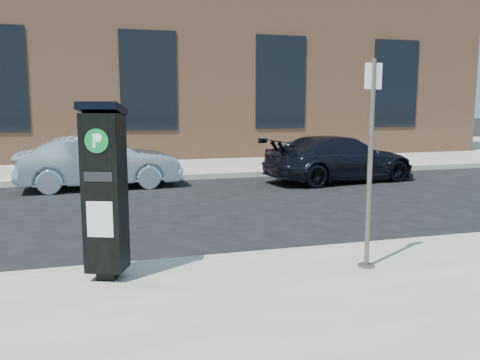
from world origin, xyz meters
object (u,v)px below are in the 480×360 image
object	(u,v)px
car_dark	(340,159)
sign_pole	(370,166)
parking_kiosk	(105,190)
car_silver	(99,162)

from	to	relation	value
car_dark	sign_pole	bearing A→B (deg)	147.61
parking_kiosk	sign_pole	distance (m)	3.19
sign_pole	car_silver	distance (m)	8.80
sign_pole	car_dark	bearing A→B (deg)	62.25
sign_pole	car_silver	world-z (taller)	sign_pole
car_silver	car_dark	distance (m)	6.63
parking_kiosk	sign_pole	xyz separation A→B (m)	(3.15, -0.47, 0.22)
car_dark	parking_kiosk	bearing A→B (deg)	129.17
sign_pole	car_silver	size ratio (longest dim) A/B	0.62
car_silver	sign_pole	bearing A→B (deg)	-162.76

